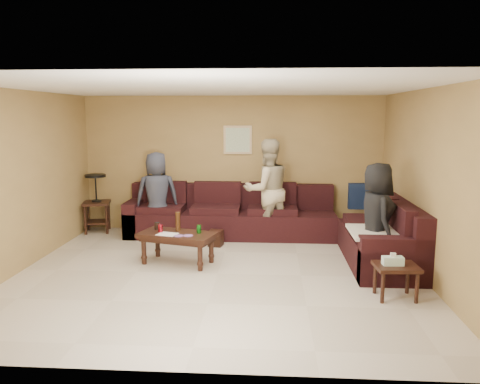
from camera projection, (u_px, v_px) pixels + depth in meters
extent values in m
plane|color=beige|center=(218.00, 274.00, 6.42)|extent=(5.50, 5.50, 0.00)
cube|color=white|center=(216.00, 92.00, 6.02)|extent=(5.50, 5.00, 0.10)
cube|color=#9E804A|center=(232.00, 164.00, 8.67)|extent=(5.50, 0.10, 2.50)
cube|color=#9E804A|center=(182.00, 229.00, 3.75)|extent=(5.50, 0.10, 2.50)
cube|color=#9E804A|center=(17.00, 182.00, 6.39)|extent=(0.10, 5.00, 2.50)
cube|color=#9E804A|center=(429.00, 186.00, 6.03)|extent=(0.10, 5.00, 2.50)
cube|color=black|center=(231.00, 223.00, 8.40)|extent=(3.70, 0.90, 0.45)
cube|color=black|center=(232.00, 196.00, 8.65)|extent=(3.70, 0.24, 0.45)
cube|color=black|center=(136.00, 217.00, 8.50)|extent=(0.24, 0.90, 0.63)
cube|color=black|center=(379.00, 249.00, 6.82)|extent=(0.90, 2.00, 0.45)
cube|color=black|center=(404.00, 219.00, 6.73)|extent=(0.24, 2.00, 0.45)
cube|color=black|center=(395.00, 261.00, 5.94)|extent=(0.90, 0.24, 0.63)
cube|color=#131E3D|center=(361.00, 196.00, 8.16)|extent=(0.45, 0.14, 0.45)
cube|color=beige|center=(388.00, 233.00, 6.32)|extent=(1.00, 0.85, 0.04)
cube|color=black|center=(177.00, 235.00, 6.80)|extent=(1.20, 0.83, 0.06)
cube|color=black|center=(178.00, 239.00, 6.81)|extent=(1.10, 0.73, 0.05)
cylinder|color=black|center=(144.00, 251.00, 6.80)|extent=(0.07, 0.07, 0.40)
cylinder|color=black|center=(200.00, 257.00, 6.50)|extent=(0.07, 0.07, 0.40)
cylinder|color=black|center=(158.00, 244.00, 7.17)|extent=(0.07, 0.07, 0.40)
cylinder|color=black|center=(211.00, 249.00, 6.87)|extent=(0.07, 0.07, 0.40)
cylinder|color=#A31222|center=(160.00, 228.00, 6.82)|extent=(0.07, 0.07, 0.12)
cylinder|color=#157619|center=(199.00, 229.00, 6.78)|extent=(0.07, 0.07, 0.12)
cylinder|color=#361E0C|center=(178.00, 222.00, 6.90)|extent=(0.07, 0.07, 0.28)
cylinder|color=black|center=(157.00, 226.00, 6.99)|extent=(0.08, 0.08, 0.11)
cube|color=silver|center=(167.00, 234.00, 6.72)|extent=(0.33, 0.29, 0.00)
cylinder|color=#C1447C|center=(179.00, 236.00, 6.62)|extent=(0.14, 0.14, 0.01)
cylinder|color=#C1447C|center=(188.00, 236.00, 6.63)|extent=(0.14, 0.14, 0.01)
cube|color=black|center=(97.00, 203.00, 8.63)|extent=(0.57, 0.57, 0.05)
cube|color=black|center=(98.00, 222.00, 8.69)|extent=(0.50, 0.50, 0.03)
cylinder|color=black|center=(85.00, 220.00, 8.46)|extent=(0.05, 0.05, 0.55)
cylinder|color=black|center=(107.00, 219.00, 8.52)|extent=(0.05, 0.05, 0.55)
cylinder|color=black|center=(88.00, 216.00, 8.83)|extent=(0.05, 0.05, 0.55)
cylinder|color=black|center=(109.00, 215.00, 8.89)|extent=(0.05, 0.05, 0.55)
cylinder|color=black|center=(96.00, 201.00, 8.62)|extent=(0.17, 0.17, 0.03)
cylinder|color=black|center=(96.00, 188.00, 8.58)|extent=(0.03, 0.03, 0.45)
cylinder|color=black|center=(95.00, 176.00, 8.55)|extent=(0.38, 0.38, 0.05)
cube|color=black|center=(396.00, 267.00, 5.50)|extent=(0.52, 0.44, 0.04)
cylinder|color=black|center=(383.00, 287.00, 5.38)|extent=(0.04, 0.04, 0.39)
cylinder|color=black|center=(417.00, 287.00, 5.38)|extent=(0.04, 0.04, 0.39)
cylinder|color=black|center=(375.00, 278.00, 5.69)|extent=(0.04, 0.04, 0.39)
cylinder|color=black|center=(408.00, 278.00, 5.69)|extent=(0.04, 0.04, 0.39)
cube|color=white|center=(393.00, 261.00, 5.49)|extent=(0.25, 0.14, 0.10)
cube|color=silver|center=(393.00, 255.00, 5.48)|extent=(0.06, 0.04, 0.05)
cube|color=black|center=(216.00, 238.00, 7.77)|extent=(0.25, 0.25, 0.26)
cube|color=tan|center=(238.00, 140.00, 8.57)|extent=(0.52, 0.03, 0.52)
cube|color=silver|center=(238.00, 140.00, 8.56)|extent=(0.44, 0.01, 0.44)
imported|color=#2E3241|center=(157.00, 195.00, 8.19)|extent=(0.86, 0.69, 1.53)
imported|color=#C2B390|center=(267.00, 190.00, 8.05)|extent=(1.04, 0.94, 1.75)
imported|color=black|center=(376.00, 218.00, 6.40)|extent=(0.58, 0.80, 1.52)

